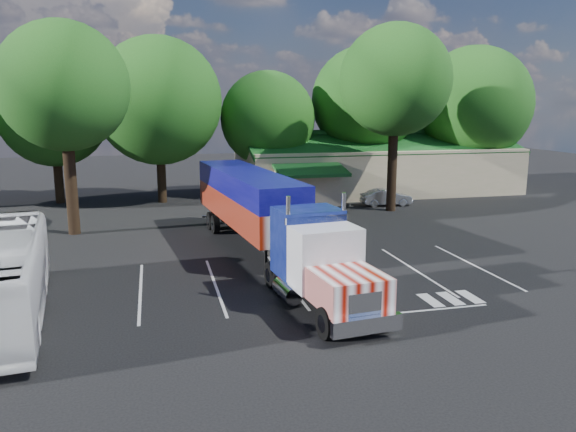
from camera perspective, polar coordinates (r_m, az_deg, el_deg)
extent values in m
plane|color=black|center=(31.26, -2.76, -3.21)|extent=(120.00, 120.00, 0.00)
cube|color=tan|center=(51.93, 8.75, 4.76)|extent=(24.00, 11.00, 4.00)
cube|color=#16501E|center=(49.50, 9.89, 7.32)|extent=(24.20, 6.25, 2.10)
cube|color=#16501E|center=(53.93, 7.86, 7.70)|extent=(24.20, 6.25, 2.10)
cube|color=tan|center=(44.08, 1.87, 2.94)|extent=(5.00, 2.50, 2.80)
cube|color=#16501E|center=(42.64, 2.35, 4.68)|extent=(5.40, 3.19, 0.80)
cylinder|color=black|center=(48.44, -22.27, 3.58)|extent=(0.70, 0.70, 4.00)
sphere|color=#194E16|center=(48.09, -22.74, 9.66)|extent=(8.40, 8.40, 8.40)
cylinder|color=black|center=(46.28, -12.73, 4.01)|extent=(0.70, 0.70, 4.30)
sphere|color=#194E16|center=(45.92, -13.06, 11.32)|extent=(10.00, 10.00, 10.00)
cylinder|color=black|center=(48.57, -2.05, 4.20)|extent=(0.70, 0.70, 3.60)
sphere|color=#194E16|center=(48.21, -2.09, 9.87)|extent=(8.00, 8.00, 8.00)
cylinder|color=black|center=(51.54, 7.73, 5.02)|extent=(0.70, 0.70, 4.50)
sphere|color=#194E16|center=(51.23, 7.90, 11.54)|extent=(9.60, 9.60, 9.60)
cylinder|color=black|center=(54.95, 17.98, 4.65)|extent=(0.70, 0.70, 3.90)
sphere|color=#194E16|center=(54.63, 18.36, 10.75)|extent=(10.40, 10.40, 10.40)
cylinder|color=black|center=(36.38, -21.17, 2.92)|extent=(0.70, 0.70, 6.00)
sphere|color=#194E16|center=(36.06, -21.85, 12.15)|extent=(7.60, 7.60, 7.60)
cylinder|color=black|center=(42.14, 10.53, 4.90)|extent=(0.70, 0.70, 6.50)
sphere|color=#194E16|center=(41.92, 10.85, 13.42)|extent=(8.00, 8.00, 8.00)
cube|color=black|center=(22.25, 3.35, -7.26)|extent=(1.83, 7.22, 0.26)
cube|color=white|center=(19.06, 8.01, -10.95)|extent=(2.57, 0.55, 0.56)
cube|color=white|center=(19.00, 7.77, -9.03)|extent=(1.23, 0.26, 0.92)
cube|color=white|center=(19.92, 6.20, -7.40)|extent=(2.61, 2.70, 1.17)
cube|color=silver|center=(21.50, 3.82, -4.23)|extent=(2.72, 1.92, 2.35)
cube|color=black|center=(20.78, 4.58, -3.33)|extent=(2.34, 0.35, 1.02)
cube|color=white|center=(21.96, 2.95, -0.32)|extent=(2.65, 0.41, 0.26)
cube|color=#0B1552|center=(23.08, 1.98, -2.59)|extent=(2.77, 2.32, 2.76)
cylinder|color=white|center=(21.75, 0.03, -2.48)|extent=(0.20, 0.20, 3.47)
cylinder|color=white|center=(22.65, 5.62, -1.98)|extent=(0.20, 0.20, 3.47)
cylinder|color=white|center=(21.85, -0.11, -7.59)|extent=(0.86, 1.70, 0.67)
cylinder|color=white|center=(22.90, 6.44, -6.77)|extent=(0.86, 1.70, 0.67)
cube|color=silver|center=(31.33, -4.15, 0.92)|extent=(4.13, 13.30, 1.53)
cube|color=#0B0A66|center=(31.11, -4.18, 3.42)|extent=(4.13, 13.30, 1.23)
cube|color=black|center=(35.66, -6.03, 0.00)|extent=(1.63, 3.69, 0.36)
cube|color=black|center=(26.32, -2.26, -4.40)|extent=(0.14, 0.14, 1.43)
cube|color=black|center=(26.77, 0.66, -4.12)|extent=(0.14, 0.14, 1.43)
cube|color=white|center=(37.98, -6.89, 0.05)|extent=(2.45, 0.40, 0.12)
cylinder|color=black|center=(19.37, 3.92, -10.81)|extent=(0.48, 1.16, 1.12)
cylinder|color=black|center=(20.29, 9.55, -9.90)|extent=(0.48, 1.16, 1.12)
cylinder|color=black|center=(23.47, -0.78, -6.76)|extent=(0.48, 1.16, 1.12)
cylinder|color=black|center=(24.24, 4.04, -6.20)|extent=(0.48, 1.16, 1.12)
cylinder|color=black|center=(24.49, -1.66, -5.99)|extent=(0.48, 1.16, 1.12)
cylinder|color=black|center=(25.22, 2.99, -5.48)|extent=(0.48, 1.16, 1.12)
cylinder|color=black|center=(34.70, -7.40, -0.87)|extent=(0.48, 1.16, 1.12)
cylinder|color=black|center=(35.22, -4.00, -0.62)|extent=(0.48, 1.16, 1.12)
cylinder|color=black|center=(35.87, -7.84, -0.48)|extent=(0.48, 1.16, 1.12)
cylinder|color=black|center=(36.37, -4.54, -0.24)|extent=(0.48, 1.16, 1.12)
imported|color=black|center=(31.32, 5.67, -1.81)|extent=(0.52, 0.64, 1.51)
imported|color=black|center=(32.47, 0.02, -1.86)|extent=(0.67, 1.66, 0.86)
imported|color=silver|center=(23.29, -27.10, -5.47)|extent=(4.17, 11.90, 3.25)
imported|color=#9EA1A6|center=(44.51, 9.96, 1.88)|extent=(4.01, 1.57, 1.30)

